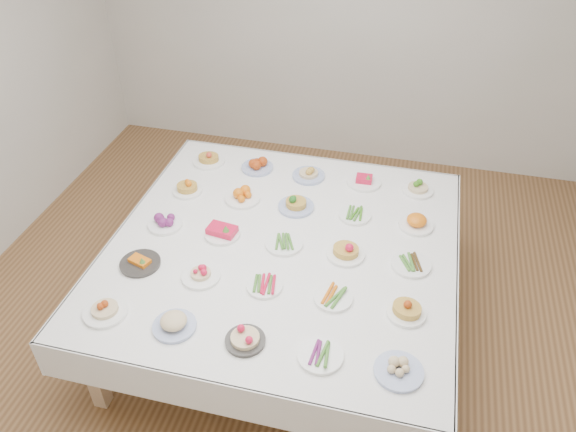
% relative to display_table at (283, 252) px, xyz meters
% --- Properties ---
extents(room_envelope, '(5.02, 5.02, 2.81)m').
position_rel_display_table_xyz_m(room_envelope, '(-0.03, 0.01, 1.15)').
color(room_envelope, olive).
rests_on(room_envelope, ground).
extents(display_table, '(2.30, 2.30, 0.75)m').
position_rel_display_table_xyz_m(display_table, '(0.00, 0.00, 0.00)').
color(display_table, white).
rests_on(display_table, ground).
extents(dish_0, '(0.25, 0.25, 0.13)m').
position_rel_display_table_xyz_m(dish_0, '(-0.85, -0.84, 0.12)').
color(dish_0, white).
rests_on(dish_0, display_table).
extents(dish_1, '(0.25, 0.25, 0.13)m').
position_rel_display_table_xyz_m(dish_1, '(-0.41, -0.85, 0.12)').
color(dish_1, '#4C66B2').
rests_on(dish_1, display_table).
extents(dish_2, '(0.25, 0.25, 0.13)m').
position_rel_display_table_xyz_m(dish_2, '(0.01, -0.85, 0.13)').
color(dish_2, '#2F2D2A').
rests_on(dish_2, display_table).
extents(dish_3, '(0.25, 0.25, 0.06)m').
position_rel_display_table_xyz_m(dish_3, '(0.43, -0.85, 0.09)').
color(dish_3, white).
rests_on(dish_3, display_table).
extents(dish_4, '(0.26, 0.26, 0.10)m').
position_rel_display_table_xyz_m(dish_4, '(0.85, -0.85, 0.10)').
color(dish_4, '#4C66B2').
rests_on(dish_4, display_table).
extents(dish_5, '(0.26, 0.26, 0.10)m').
position_rel_display_table_xyz_m(dish_5, '(-0.84, -0.41, 0.10)').
color(dish_5, '#2F2D2A').
rests_on(dish_5, display_table).
extents(dish_6, '(0.24, 0.24, 0.12)m').
position_rel_display_table_xyz_m(dish_6, '(-0.42, -0.43, 0.11)').
color(dish_6, white).
rests_on(dish_6, display_table).
extents(dish_7, '(0.22, 0.22, 0.05)m').
position_rel_display_table_xyz_m(dish_7, '(-0.01, -0.42, 0.09)').
color(dish_7, white).
rests_on(dish_7, display_table).
extents(dish_8, '(0.24, 0.23, 0.06)m').
position_rel_display_table_xyz_m(dish_8, '(0.42, -0.42, 0.09)').
color(dish_8, white).
rests_on(dish_8, display_table).
extents(dish_9, '(0.23, 0.23, 0.13)m').
position_rel_display_table_xyz_m(dish_9, '(0.85, -0.43, 0.12)').
color(dish_9, white).
rests_on(dish_9, display_table).
extents(dish_10, '(0.23, 0.23, 0.11)m').
position_rel_display_table_xyz_m(dish_10, '(-0.84, -0.00, 0.11)').
color(dish_10, white).
rests_on(dish_10, display_table).
extents(dish_11, '(0.24, 0.24, 0.12)m').
position_rel_display_table_xyz_m(dish_11, '(-0.42, -0.00, 0.11)').
color(dish_11, white).
rests_on(dish_11, display_table).
extents(dish_12, '(0.25, 0.25, 0.06)m').
position_rel_display_table_xyz_m(dish_12, '(0.01, -0.00, 0.09)').
color(dish_12, white).
rests_on(dish_12, display_table).
extents(dish_13, '(0.25, 0.25, 0.15)m').
position_rel_display_table_xyz_m(dish_13, '(0.43, -0.01, 0.14)').
color(dish_13, white).
rests_on(dish_13, display_table).
extents(dish_14, '(0.25, 0.25, 0.06)m').
position_rel_display_table_xyz_m(dish_14, '(0.85, -0.00, 0.09)').
color(dish_14, white).
rests_on(dish_14, display_table).
extents(dish_15, '(0.22, 0.22, 0.12)m').
position_rel_display_table_xyz_m(dish_15, '(-0.85, 0.42, 0.11)').
color(dish_15, white).
rests_on(dish_15, display_table).
extents(dish_16, '(0.26, 0.26, 0.12)m').
position_rel_display_table_xyz_m(dish_16, '(-0.41, 0.42, 0.12)').
color(dish_16, white).
rests_on(dish_16, display_table).
extents(dish_17, '(0.26, 0.26, 0.14)m').
position_rel_display_table_xyz_m(dish_17, '(-0.01, 0.42, 0.13)').
color(dish_17, '#4C66B2').
rests_on(dish_17, display_table).
extents(dish_18, '(0.23, 0.23, 0.05)m').
position_rel_display_table_xyz_m(dish_18, '(0.42, 0.42, 0.09)').
color(dish_18, white).
rests_on(dish_18, display_table).
extents(dish_19, '(0.24, 0.24, 0.13)m').
position_rel_display_table_xyz_m(dish_19, '(0.85, 0.41, 0.12)').
color(dish_19, white).
rests_on(dish_19, display_table).
extents(dish_20, '(0.25, 0.25, 0.15)m').
position_rel_display_table_xyz_m(dish_20, '(-0.84, 0.85, 0.14)').
color(dish_20, white).
rests_on(dish_20, display_table).
extents(dish_21, '(0.25, 0.25, 0.11)m').
position_rel_display_table_xyz_m(dish_21, '(-0.43, 0.85, 0.12)').
color(dish_21, '#4C66B2').
rests_on(dish_21, display_table).
extents(dish_22, '(0.25, 0.25, 0.14)m').
position_rel_display_table_xyz_m(dish_22, '(-0.01, 0.84, 0.13)').
color(dish_22, '#4C66B2').
rests_on(dish_22, display_table).
extents(dish_23, '(0.26, 0.26, 0.10)m').
position_rel_display_table_xyz_m(dish_23, '(0.43, 0.85, 0.10)').
color(dish_23, white).
rests_on(dish_23, display_table).
extents(dish_24, '(0.23, 0.23, 0.13)m').
position_rel_display_table_xyz_m(dish_24, '(0.84, 0.84, 0.12)').
color(dish_24, white).
rests_on(dish_24, display_table).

